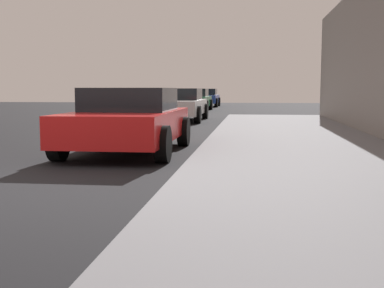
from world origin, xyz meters
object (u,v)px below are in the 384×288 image
car_white (180,104)px  car_red (129,120)px  car_blue (205,98)px  car_green (193,99)px

car_white → car_red: bearing=92.4°
car_blue → car_red: bearing=92.1°
car_blue → car_white: bearing=91.8°
car_green → car_blue: 6.84m
car_green → car_blue: bearing=-90.5°
car_white → car_blue: (-0.51, 15.93, -0.00)m
car_red → car_blue: (-0.93, 25.78, -0.00)m
car_white → car_blue: same height
car_white → car_blue: bearing=-88.2°
car_green → car_red: bearing=93.0°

